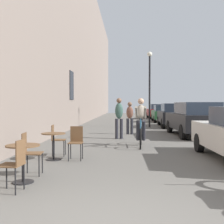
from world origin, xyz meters
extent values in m
cube|color=gray|center=(-3.45, 14.00, 6.56)|extent=(0.50, 68.00, 13.11)
cube|color=black|center=(-3.18, 13.50, 2.62)|extent=(0.04, 1.10, 1.70)
cylinder|color=black|center=(-1.88, 2.13, 0.01)|extent=(0.40, 0.40, 0.02)
cylinder|color=black|center=(-1.88, 2.13, 0.36)|extent=(0.05, 0.05, 0.67)
cylinder|color=brown|center=(-1.88, 2.13, 0.71)|extent=(0.64, 0.64, 0.02)
cylinder|color=black|center=(-2.03, 1.74, 0.23)|extent=(0.02, 0.02, 0.45)
cylinder|color=black|center=(-1.74, 1.40, 0.23)|extent=(0.02, 0.02, 0.45)
cylinder|color=black|center=(-1.71, 1.72, 0.23)|extent=(0.02, 0.02, 0.45)
cube|color=brown|center=(-1.88, 1.57, 0.46)|extent=(0.41, 0.41, 0.02)
cube|color=brown|center=(-1.70, 1.56, 0.68)|extent=(0.05, 0.34, 0.42)
cylinder|color=black|center=(-1.74, 2.87, 0.23)|extent=(0.02, 0.02, 0.45)
cylinder|color=black|center=(-1.71, 2.55, 0.23)|extent=(0.02, 0.02, 0.45)
cylinder|color=black|center=(-2.06, 2.84, 0.23)|extent=(0.02, 0.02, 0.45)
cylinder|color=black|center=(-2.03, 2.52, 0.23)|extent=(0.02, 0.02, 0.45)
cube|color=brown|center=(-1.88, 2.70, 0.46)|extent=(0.41, 0.41, 0.02)
cube|color=brown|center=(-2.06, 2.68, 0.68)|extent=(0.05, 0.34, 0.42)
cylinder|color=black|center=(-1.87, 4.31, 0.01)|extent=(0.40, 0.40, 0.02)
cylinder|color=black|center=(-1.87, 4.31, 0.36)|extent=(0.05, 0.05, 0.67)
cylinder|color=brown|center=(-1.87, 4.31, 0.71)|extent=(0.64, 0.64, 0.02)
cylinder|color=black|center=(-1.11, 4.15, 0.23)|extent=(0.02, 0.02, 0.45)
cylinder|color=black|center=(-1.43, 4.15, 0.23)|extent=(0.02, 0.02, 0.45)
cylinder|color=black|center=(-1.11, 4.48, 0.23)|extent=(0.02, 0.02, 0.45)
cylinder|color=black|center=(-1.44, 4.47, 0.23)|extent=(0.02, 0.02, 0.45)
cube|color=brown|center=(-1.27, 4.31, 0.46)|extent=(0.39, 0.39, 0.02)
cube|color=brown|center=(-1.28, 4.49, 0.68)|extent=(0.34, 0.03, 0.42)
cylinder|color=black|center=(-1.72, 5.09, 0.23)|extent=(0.02, 0.02, 0.45)
cylinder|color=black|center=(-1.69, 4.77, 0.23)|extent=(0.02, 0.02, 0.45)
cylinder|color=black|center=(-2.05, 5.06, 0.23)|extent=(0.02, 0.02, 0.45)
cylinder|color=black|center=(-2.02, 4.74, 0.23)|extent=(0.02, 0.02, 0.45)
cube|color=brown|center=(-1.87, 4.92, 0.46)|extent=(0.41, 0.41, 0.02)
cube|color=brown|center=(-2.05, 4.90, 0.68)|extent=(0.05, 0.34, 0.42)
torus|color=black|center=(0.55, 6.25, 0.33)|extent=(0.10, 0.71, 0.71)
torus|color=black|center=(0.62, 7.30, 0.33)|extent=(0.10, 0.71, 0.71)
cylinder|color=#286084|center=(0.62, 7.21, 0.61)|extent=(0.05, 0.22, 0.58)
cylinder|color=#286084|center=(0.59, 6.71, 0.95)|extent=(0.09, 0.82, 0.14)
cylinder|color=#286084|center=(0.56, 6.27, 0.67)|extent=(0.04, 0.09, 0.67)
cylinder|color=#286084|center=(0.59, 6.80, 0.37)|extent=(0.10, 1.00, 0.12)
cylinder|color=black|center=(0.56, 6.30, 1.00)|extent=(0.52, 0.06, 0.03)
ellipsoid|color=black|center=(0.61, 7.12, 0.93)|extent=(0.12, 0.24, 0.06)
ellipsoid|color=#9E9384|center=(0.61, 7.04, 1.21)|extent=(0.36, 0.37, 0.59)
sphere|color=tan|center=(0.60, 7.00, 1.60)|extent=(0.22, 0.22, 0.22)
cylinder|color=#26262D|center=(0.70, 6.95, 0.55)|extent=(0.16, 0.40, 0.75)
cylinder|color=#26262D|center=(0.50, 6.97, 0.55)|extent=(0.16, 0.40, 0.75)
cylinder|color=#9E9384|center=(0.72, 6.64, 1.20)|extent=(0.12, 0.75, 0.48)
cylinder|color=#9E9384|center=(0.44, 6.66, 1.20)|extent=(0.15, 0.75, 0.48)
cylinder|color=#26262D|center=(-0.33, 8.94, 0.43)|extent=(0.14, 0.14, 0.87)
cylinder|color=#26262D|center=(-0.13, 8.97, 0.43)|extent=(0.14, 0.14, 0.87)
ellipsoid|color=#38564C|center=(-0.23, 8.95, 1.21)|extent=(0.37, 0.28, 0.69)
sphere|color=brown|center=(-0.23, 8.95, 1.65)|extent=(0.22, 0.22, 0.22)
cylinder|color=#26262D|center=(0.36, 10.79, 0.39)|extent=(0.14, 0.14, 0.78)
cylinder|color=#26262D|center=(0.16, 10.81, 0.39)|extent=(0.14, 0.14, 0.78)
ellipsoid|color=brown|center=(0.26, 10.80, 1.09)|extent=(0.37, 0.28, 0.62)
sphere|color=brown|center=(0.26, 10.80, 1.50)|extent=(0.22, 0.22, 0.22)
cylinder|color=black|center=(1.60, 15.23, 2.30)|extent=(0.12, 0.12, 4.60)
sphere|color=silver|center=(1.60, 15.23, 4.74)|extent=(0.32, 0.32, 0.32)
cylinder|color=black|center=(2.35, 5.74, 0.29)|extent=(0.20, 0.58, 0.58)
cube|color=black|center=(3.26, 10.35, 0.68)|extent=(2.00, 4.51, 0.72)
cube|color=#283342|center=(3.28, 9.82, 1.31)|extent=(1.63, 2.45, 0.54)
cylinder|color=black|center=(2.37, 11.78, 0.32)|extent=(0.23, 0.65, 0.64)
cylinder|color=black|center=(4.04, 11.84, 0.32)|extent=(0.23, 0.65, 0.64)
cylinder|color=black|center=(2.48, 8.85, 0.32)|extent=(0.23, 0.65, 0.64)
cylinder|color=black|center=(4.15, 8.92, 0.32)|extent=(0.23, 0.65, 0.64)
cube|color=black|center=(3.20, 15.60, 0.67)|extent=(1.94, 4.39, 0.71)
cube|color=#283342|center=(3.19, 15.08, 1.28)|extent=(1.59, 2.39, 0.52)
cylinder|color=black|center=(2.44, 17.06, 0.31)|extent=(0.22, 0.63, 0.62)
cylinder|color=black|center=(4.07, 17.00, 0.31)|extent=(0.22, 0.63, 0.62)
cylinder|color=black|center=(2.34, 14.20, 0.31)|extent=(0.22, 0.63, 0.62)
cylinder|color=black|center=(3.97, 14.14, 0.31)|extent=(0.22, 0.63, 0.62)
cube|color=#23512D|center=(3.17, 20.87, 0.61)|extent=(1.73, 4.03, 0.65)
cube|color=#283342|center=(3.17, 20.39, 1.18)|extent=(1.43, 2.19, 0.48)
cylinder|color=black|center=(2.44, 22.20, 0.29)|extent=(0.20, 0.58, 0.58)
cylinder|color=black|center=(3.95, 22.17, 0.29)|extent=(0.20, 0.58, 0.58)
cylinder|color=black|center=(2.39, 19.56, 0.29)|extent=(0.20, 0.58, 0.58)
cylinder|color=black|center=(3.90, 19.53, 0.29)|extent=(0.20, 0.58, 0.58)
cube|color=maroon|center=(3.24, 26.13, 0.65)|extent=(1.86, 4.28, 0.69)
cube|color=#283342|center=(3.26, 25.62, 1.25)|extent=(1.53, 2.33, 0.51)
cylinder|color=black|center=(2.41, 27.51, 0.31)|extent=(0.21, 0.62, 0.61)
cylinder|color=black|center=(4.01, 27.55, 0.31)|extent=(0.21, 0.62, 0.61)
cylinder|color=black|center=(2.48, 24.71, 0.31)|extent=(0.21, 0.62, 0.61)
cylinder|color=black|center=(4.08, 24.75, 0.31)|extent=(0.21, 0.62, 0.61)
camera|label=1|loc=(0.07, -3.04, 1.49)|focal=44.72mm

